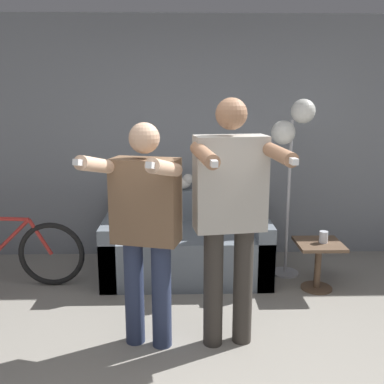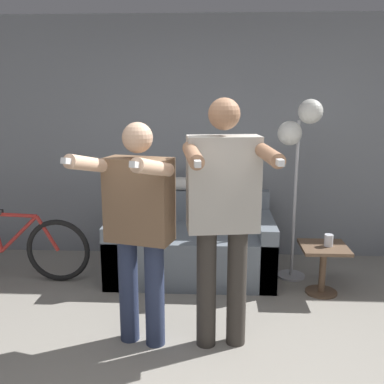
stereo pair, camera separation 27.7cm
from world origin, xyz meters
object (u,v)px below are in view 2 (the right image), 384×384
Objects in this scene: cup at (329,240)px; person_right at (223,207)px; side_table at (323,259)px; floor_lamp at (299,136)px; person_left at (138,220)px; cat at (182,183)px; bicycle at (12,248)px; couch at (192,247)px.

person_right is at bearing -136.69° from cup.
cup is at bearing -4.70° from side_table.
floor_lamp is 16.32× the size of cup.
person_right is at bearing -135.53° from side_table.
side_table is (0.93, 0.91, -0.71)m from person_right.
floor_lamp is at bearing 59.54° from person_left.
person_left is 1.68m from cat.
cat is 1.63m from side_table.
cup is (0.97, 0.91, -0.53)m from person_right.
side_table is at bearing 175.30° from cup.
bicycle is (-1.61, -0.61, -0.54)m from cat.
cat is 1.13× the size of side_table.
person_right is 1.16× the size of bicycle.
side_table is 0.19m from cup.
bicycle is at bearing -159.39° from cat.
side_table is at bearing -60.37° from floor_lamp.
person_right reaches higher than couch.
cat is 4.81× the size of cup.
bicycle is at bearing 177.13° from side_table.
cat is 1.61m from cup.
person_left is 0.92× the size of floor_lamp.
floor_lamp is at bearing 119.63° from side_table.
person_left is 0.59m from person_right.
couch is 3.52× the size of side_table.
person_left reaches higher than cat.
side_table is at bearing 36.23° from person_right.
floor_lamp is 1.16m from side_table.
cup is (1.25, -0.40, 0.23)m from couch.
cup is 2.99m from bicycle.
person_right is 16.58× the size of cup.
cat is 0.34× the size of bicycle.
couch is at bearing 8.15° from bicycle.
cup is (0.04, -0.00, 0.18)m from side_table.
person_left is 1.88m from bicycle.
couch is 1.28m from side_table.
floor_lamp reaches higher than bicycle.
side_table is 0.30× the size of bicycle.
cat is 0.29× the size of floor_lamp.
couch is 0.92× the size of floor_lamp.
floor_lamp is at bearing 123.45° from cup.
cat reaches higher than side_table.
cup is (1.37, -0.76, -0.36)m from cat.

